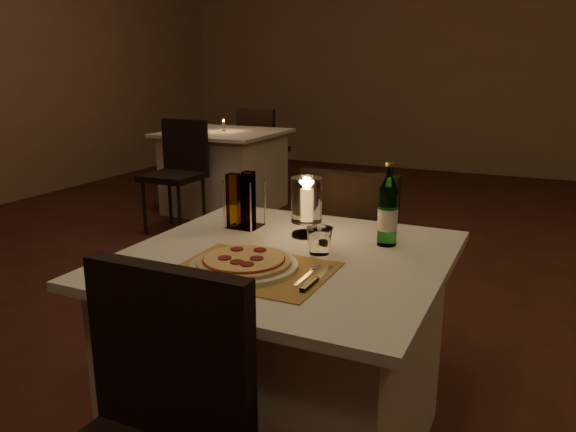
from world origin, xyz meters
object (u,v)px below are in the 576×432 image
at_px(chair_far, 354,247).
at_px(neighbor_table_left, 225,171).
at_px(main_table, 285,357).
at_px(hurricane_candle, 307,202).
at_px(plate, 244,266).
at_px(pizza, 244,261).
at_px(tumbler, 319,241).
at_px(water_bottle, 388,212).

distance_m(chair_far, neighbor_table_left, 2.94).
distance_m(main_table, hurricane_candle, 0.53).
distance_m(plate, pizza, 0.02).
distance_m(tumbler, neighbor_table_left, 3.54).
relative_size(plate, water_bottle, 1.15).
bearing_deg(water_bottle, chair_far, 118.84).
bearing_deg(pizza, hurricane_candle, 84.86).
bearing_deg(chair_far, main_table, -90.00).
xyz_separation_m(hurricane_candle, neighbor_table_left, (-1.96, 2.68, -0.49)).
xyz_separation_m(water_bottle, hurricane_candle, (-0.28, -0.02, 0.01)).
height_order(tumbler, hurricane_candle, hurricane_candle).
xyz_separation_m(water_bottle, neighbor_table_left, (-2.25, 2.66, -0.48)).
xyz_separation_m(plate, water_bottle, (0.32, 0.41, 0.10)).
height_order(pizza, tumbler, tumbler).
bearing_deg(neighbor_table_left, tumbler, -53.79).
xyz_separation_m(main_table, plate, (-0.05, -0.18, 0.38)).
bearing_deg(main_table, water_bottle, 40.30).
bearing_deg(plate, main_table, 74.48).
xyz_separation_m(pizza, tumbler, (0.15, 0.23, 0.02)).
bearing_deg(main_table, plate, -105.52).
distance_m(pizza, tumbler, 0.27).
bearing_deg(neighbor_table_left, main_table, -55.55).
xyz_separation_m(plate, hurricane_candle, (0.03, 0.39, 0.11)).
bearing_deg(hurricane_candle, chair_far, 88.28).
distance_m(main_table, chair_far, 0.74).
height_order(chair_far, neighbor_table_left, chair_far).
height_order(water_bottle, hurricane_candle, water_bottle).
distance_m(main_table, pizza, 0.44).
relative_size(water_bottle, neighbor_table_left, 0.28).
distance_m(hurricane_candle, neighbor_table_left, 3.36).
bearing_deg(neighbor_table_left, pizza, -57.81).
xyz_separation_m(plate, tumbler, (0.15, 0.23, 0.03)).
xyz_separation_m(tumbler, hurricane_candle, (-0.11, 0.16, 0.08)).
bearing_deg(plate, hurricane_candle, 84.86).
bearing_deg(neighbor_table_left, water_bottle, -49.79).
bearing_deg(pizza, tumbler, 57.45).
relative_size(water_bottle, hurricane_candle, 1.33).
distance_m(plate, water_bottle, 0.53).
bearing_deg(water_bottle, neighbor_table_left, 130.21).
xyz_separation_m(pizza, hurricane_candle, (0.03, 0.39, 0.10)).
height_order(main_table, chair_far, chair_far).
height_order(main_table, water_bottle, water_bottle).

